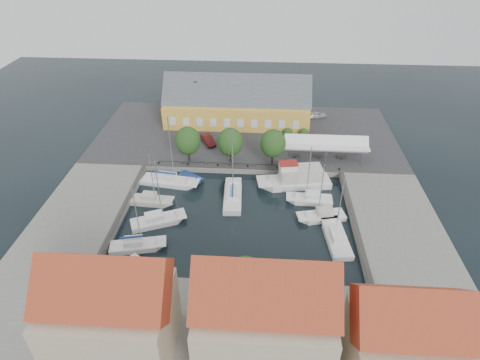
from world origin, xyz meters
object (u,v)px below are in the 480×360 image
at_px(launch_sw, 140,267).
at_px(tent_canopy, 326,144).
at_px(car_silver, 317,115).
at_px(east_boat_a, 310,200).
at_px(trawler, 297,180).
at_px(west_boat_a, 169,182).
at_px(warehouse, 234,105).
at_px(east_boat_b, 322,217).
at_px(east_boat_c, 336,239).
at_px(launch_nw, 190,178).
at_px(center_sailboat, 233,197).
at_px(west_boat_d, 137,247).
at_px(west_boat_b, 151,201).
at_px(west_boat_c, 157,221).
at_px(car_red, 208,140).

bearing_deg(launch_sw, tent_canopy, 46.32).
height_order(car_silver, east_boat_a, east_boat_a).
bearing_deg(trawler, west_boat_a, -177.63).
bearing_deg(warehouse, launch_sw, -101.95).
relative_size(tent_canopy, east_boat_b, 1.45).
distance_m(warehouse, east_boat_c, 37.58).
xyz_separation_m(west_boat_a, launch_nw, (3.22, 1.54, -0.18)).
height_order(car_silver, center_sailboat, center_sailboat).
distance_m(center_sailboat, west_boat_a, 11.20).
height_order(east_boat_c, west_boat_a, west_boat_a).
bearing_deg(car_silver, west_boat_d, 127.92).
xyz_separation_m(tent_canopy, east_boat_c, (-0.49, -19.84, -3.43)).
height_order(west_boat_b, launch_sw, west_boat_b).
bearing_deg(west_boat_c, trawler, 28.24).
distance_m(east_boat_a, launch_nw, 19.68).
xyz_separation_m(center_sailboat, west_boat_c, (-10.12, -6.20, -0.10)).
distance_m(car_silver, west_boat_b, 39.97).
bearing_deg(tent_canopy, west_boat_b, -153.89).
height_order(trawler, east_boat_a, east_boat_a).
height_order(west_boat_c, launch_nw, west_boat_c).
distance_m(east_boat_a, west_boat_d, 25.98).
height_order(east_boat_a, west_boat_a, west_boat_a).
distance_m(tent_canopy, west_boat_c, 30.88).
xyz_separation_m(warehouse, car_red, (-4.06, -9.99, -2.70)).
bearing_deg(warehouse, west_boat_a, -112.16).
relative_size(west_boat_a, launch_sw, 2.63).
xyz_separation_m(car_silver, center_sailboat, (-15.04, -27.69, -1.32)).
xyz_separation_m(east_boat_a, west_boat_c, (-21.80, -6.41, -0.00)).
xyz_separation_m(car_silver, launch_sw, (-25.24, -42.39, -1.59)).
relative_size(center_sailboat, west_boat_d, 1.20).
bearing_deg(east_boat_c, tent_canopy, 88.58).
xyz_separation_m(east_boat_a, east_boat_b, (1.35, -3.93, -0.00)).
bearing_deg(trawler, car_red, 144.87).
bearing_deg(launch_sw, west_boat_b, 98.18).
relative_size(tent_canopy, west_boat_c, 1.33).
xyz_separation_m(car_red, west_boat_d, (-5.82, -26.80, -1.45)).
bearing_deg(west_boat_b, car_red, 69.70).
distance_m(center_sailboat, west_boat_b, 12.19).
bearing_deg(warehouse, tent_canopy, -39.86).
bearing_deg(west_boat_c, launch_nw, 76.36).
xyz_separation_m(west_boat_c, west_boat_d, (-1.46, -5.15, 0.01)).
relative_size(trawler, east_boat_b, 1.25).
xyz_separation_m(center_sailboat, east_boat_a, (11.68, 0.22, -0.10)).
bearing_deg(center_sailboat, trawler, 24.68).
xyz_separation_m(tent_canopy, trawler, (-5.09, -7.09, -2.67)).
xyz_separation_m(east_boat_a, launch_nw, (-19.04, 4.98, -0.17)).
bearing_deg(east_boat_a, west_boat_d, -153.57).
distance_m(warehouse, car_silver, 17.12).
height_order(east_boat_b, west_boat_c, west_boat_c).
distance_m(car_silver, center_sailboat, 31.54).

